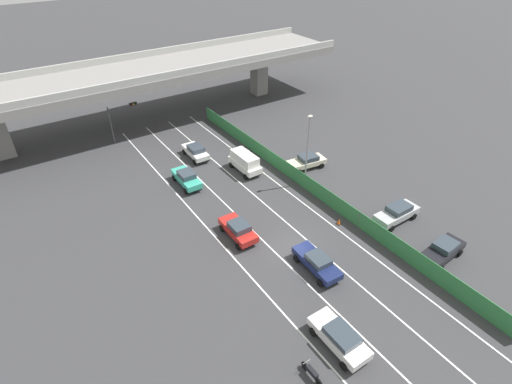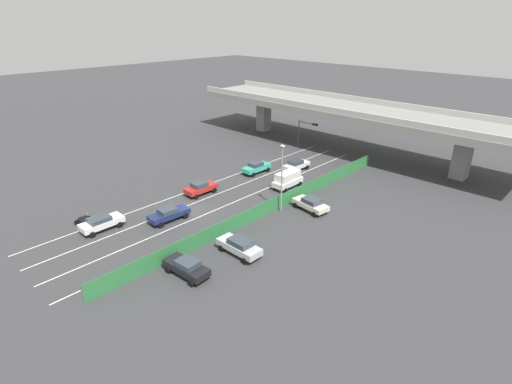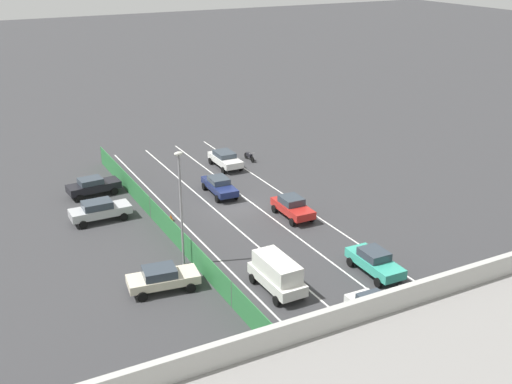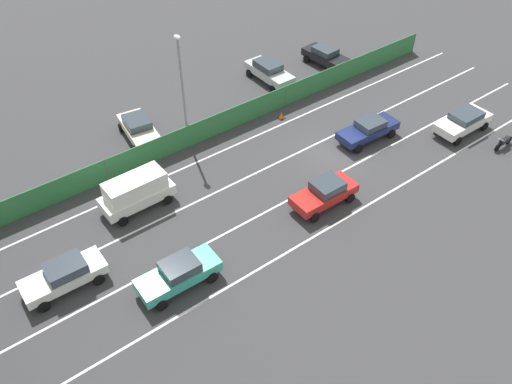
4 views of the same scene
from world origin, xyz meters
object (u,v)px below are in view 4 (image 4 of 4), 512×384
(traffic_cone, at_px, (281,115))
(car_sedan_navy, at_px, (368,129))
(motorcycle, at_px, (504,142))
(street_lamp, at_px, (182,82))
(parked_sedan_cream, at_px, (139,128))
(car_sedan_white, at_px, (463,121))
(car_sedan_red, at_px, (325,192))
(car_taxi_teal, at_px, (179,273))
(parked_wagon_silver, at_px, (269,71))
(car_hatchback_white, at_px, (64,275))
(car_van_white, at_px, (136,191))
(parked_sedan_dark, at_px, (326,56))

(traffic_cone, bearing_deg, car_sedan_navy, -150.03)
(motorcycle, relative_size, street_lamp, 0.24)
(parked_sedan_cream, bearing_deg, car_sedan_white, -124.86)
(car_sedan_red, relative_size, motorcycle, 2.22)
(car_sedan_navy, bearing_deg, motorcycle, -133.07)
(car_taxi_teal, bearing_deg, parked_wagon_silver, -50.55)
(parked_sedan_cream, distance_m, traffic_cone, 10.59)
(car_hatchback_white, xyz_separation_m, car_sedan_red, (-3.46, -15.30, 0.01))
(motorcycle, bearing_deg, car_taxi_teal, 82.49)
(car_sedan_white, bearing_deg, car_sedan_navy, 60.79)
(car_sedan_red, bearing_deg, car_sedan_navy, -66.00)
(car_sedan_white, bearing_deg, parked_wagon_silver, 25.85)
(car_sedan_white, relative_size, car_van_white, 1.00)
(car_taxi_teal, height_order, parked_wagon_silver, parked_wagon_silver)
(car_sedan_white, bearing_deg, parked_sedan_cream, 55.14)
(car_sedan_white, xyz_separation_m, car_sedan_red, (0.30, 13.28, 0.02))
(motorcycle, height_order, parked_sedan_dark, parked_sedan_dark)
(car_van_white, distance_m, motorcycle, 25.42)
(car_van_white, bearing_deg, car_sedan_white, -107.24)
(car_sedan_navy, xyz_separation_m, traffic_cone, (5.73, 3.31, -0.57))
(car_hatchback_white, xyz_separation_m, parked_sedan_dark, (9.46, -27.31, 0.00))
(street_lamp, bearing_deg, car_sedan_navy, -125.58)
(car_sedan_red, distance_m, street_lamp, 11.84)
(motorcycle, bearing_deg, car_hatchback_white, 76.99)
(car_hatchback_white, relative_size, street_lamp, 0.55)
(parked_sedan_dark, bearing_deg, motorcycle, -173.00)
(motorcycle, xyz_separation_m, parked_sedan_cream, (16.38, 19.92, 0.42))
(car_sedan_navy, height_order, parked_sedan_dark, parked_sedan_dark)
(car_sedan_white, distance_m, traffic_cone, 13.23)
(car_sedan_navy, xyz_separation_m, parked_sedan_cream, (9.92, 13.01, 0.03))
(car_hatchback_white, height_order, parked_wagon_silver, parked_wagon_silver)
(car_van_white, xyz_separation_m, motorcycle, (-10.02, -23.35, -0.80))
(car_hatchback_white, relative_size, parked_sedan_dark, 0.96)
(car_van_white, relative_size, motorcycle, 2.32)
(traffic_cone, bearing_deg, car_sedan_red, 156.95)
(car_sedan_red, relative_size, street_lamp, 0.53)
(car_hatchback_white, height_order, parked_sedan_cream, car_hatchback_white)
(motorcycle, height_order, parked_sedan_cream, parked_sedan_cream)
(car_hatchback_white, distance_m, parked_wagon_silver, 24.07)
(car_sedan_navy, bearing_deg, car_sedan_white, -119.21)
(car_sedan_white, distance_m, car_sedan_navy, 7.09)
(car_sedan_navy, xyz_separation_m, car_taxi_teal, (-3.24, 17.53, 0.05))
(car_van_white, xyz_separation_m, parked_sedan_cream, (6.35, -3.43, -0.37))
(parked_wagon_silver, height_order, traffic_cone, parked_wagon_silver)
(car_sedan_white, height_order, parked_sedan_dark, parked_sedan_dark)
(car_van_white, bearing_deg, car_sedan_red, -125.69)
(car_sedan_white, distance_m, car_hatchback_white, 28.82)
(parked_sedan_cream, relative_size, street_lamp, 0.58)
(parked_sedan_dark, relative_size, parked_sedan_cream, 0.98)
(car_sedan_white, relative_size, parked_wagon_silver, 0.96)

